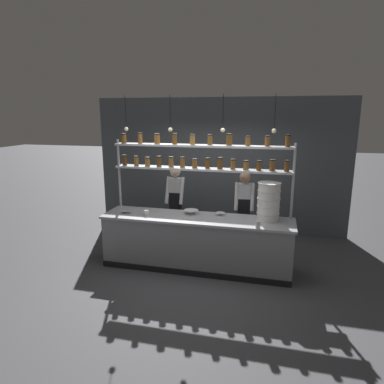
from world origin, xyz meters
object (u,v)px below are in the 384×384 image
prep_bowl_center_front (220,214)px  chef_left (176,201)px  spice_shelf_unit (201,160)px  prep_bowl_center_back (191,212)px  serving_cup_by_board (258,225)px  serving_cup_front (147,213)px  prep_bowl_near_left (126,212)px  container_stack (269,202)px  chef_center (244,208)px

prep_bowl_center_front → chef_left: bearing=148.7°
spice_shelf_unit → prep_bowl_center_back: spice_shelf_unit is taller
prep_bowl_center_back → serving_cup_by_board: 1.28m
prep_bowl_center_front → serving_cup_front: 1.28m
prep_bowl_near_left → prep_bowl_center_back: (1.13, 0.23, 0.01)m
container_stack → prep_bowl_near_left: container_stack is taller
chef_left → chef_center: chef_left is taller
spice_shelf_unit → prep_bowl_near_left: 1.62m
prep_bowl_center_back → prep_bowl_center_front: bearing=5.7°
spice_shelf_unit → serving_cup_by_board: size_ratio=28.96×
spice_shelf_unit → prep_bowl_near_left: (-1.27, -0.39, -0.92)m
container_stack → prep_bowl_center_front: bearing=173.0°
chef_left → chef_center: 1.36m
prep_bowl_near_left → serving_cup_by_board: (2.32, -0.25, 0.03)m
spice_shelf_unit → serving_cup_by_board: bearing=-31.7°
prep_bowl_center_front → serving_cup_front: bearing=-165.4°
prep_bowl_near_left → chef_center: bearing=22.0°
chef_center → prep_bowl_center_front: 0.64m
prep_bowl_center_back → serving_cup_front: (-0.73, -0.27, 0.01)m
prep_bowl_center_back → container_stack: bearing=-2.1°
chef_left → prep_bowl_near_left: size_ratio=9.51×
spice_shelf_unit → chef_left: 1.21m
prep_bowl_center_back → serving_cup_front: size_ratio=2.74×
serving_cup_front → serving_cup_by_board: (1.92, -0.21, 0.01)m
prep_bowl_center_back → serving_cup_by_board: size_ratio=2.37×
prep_bowl_center_front → serving_cup_by_board: bearing=-38.2°
chef_center → prep_bowl_near_left: (-2.01, -0.81, 0.02)m
chef_left → prep_bowl_near_left: (-0.65, -0.89, -0.01)m
spice_shelf_unit → prep_bowl_center_back: bearing=-130.3°
spice_shelf_unit → chef_center: 1.26m
chef_left → prep_bowl_center_front: 1.16m
container_stack → prep_bowl_near_left: bearing=-175.8°
serving_cup_by_board → prep_bowl_center_back: bearing=157.9°
prep_bowl_near_left → serving_cup_front: (0.40, -0.04, 0.02)m
serving_cup_front → serving_cup_by_board: 1.93m
spice_shelf_unit → serving_cup_front: spice_shelf_unit is taller
chef_center → prep_bowl_center_front: (-0.36, -0.53, 0.02)m
chef_left → serving_cup_by_board: (1.67, -1.14, 0.02)m
container_stack → prep_bowl_center_back: (-1.33, 0.05, -0.29)m
container_stack → prep_bowl_center_front: 0.87m
spice_shelf_unit → prep_bowl_near_left: bearing=-162.8°
chef_center → prep_bowl_center_front: size_ratio=9.62×
prep_bowl_center_front → container_stack: bearing=-7.0°
chef_left → prep_bowl_center_back: (0.48, -0.66, 0.00)m
spice_shelf_unit → container_stack: bearing=-10.3°
chef_left → prep_bowl_center_front: chef_left is taller
chef_left → prep_bowl_center_front: bearing=-31.8°
container_stack → chef_center: bearing=125.6°
prep_bowl_center_front → prep_bowl_near_left: bearing=-170.3°
serving_cup_by_board → chef_center: bearing=106.4°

